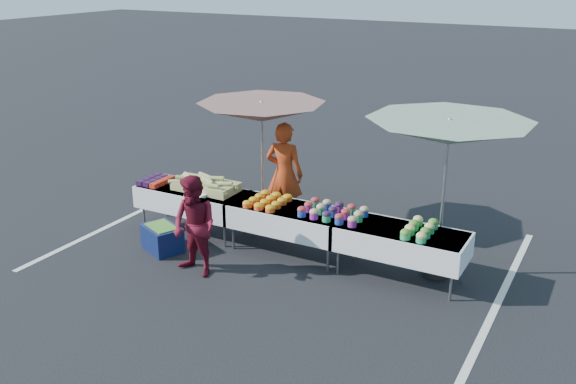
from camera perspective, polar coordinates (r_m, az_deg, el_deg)
The scene contains 17 objects.
ground at distance 10.03m, azimuth 0.00°, elevation -5.38°, with size 80.00×80.00×0.00m, color black.
stripe_left at distance 11.78m, azimuth -13.81°, elevation -2.04°, with size 0.10×5.00×0.00m, color silver.
stripe_right at distance 9.11m, azimuth 18.20°, elevation -9.21°, with size 0.10×5.00×0.00m, color silver.
table_left at distance 10.72m, azimuth -8.48°, elevation -0.54°, with size 1.86×0.81×0.75m.
table_center at distance 9.80m, azimuth 0.00°, elevation -2.29°, with size 1.86×0.81×0.75m.
table_right at distance 9.14m, azimuth 9.98°, elevation -4.29°, with size 1.86×0.81×0.75m.
berry_punnets at distance 11.03m, azimuth -11.68°, elevation 1.00°, with size 0.40×0.54×0.08m.
corn_pile at distance 10.52m, azimuth -7.30°, elevation 0.62°, with size 1.16×0.57×0.26m.
plastic_bags at distance 10.26m, azimuth -8.19°, elevation -0.32°, with size 0.30×0.25×0.05m, color white.
carrot_bowls at distance 9.87m, azimuth -1.81°, elevation -0.78°, with size 0.55×0.69×0.11m.
potato_cups at distance 9.39m, azimuth 4.02°, elevation -1.71°, with size 0.94×0.58×0.16m.
bean_baskets at distance 8.97m, azimuth 11.62°, elevation -3.22°, with size 0.36×0.68×0.15m.
vendor at distance 10.79m, azimuth -0.33°, elevation 1.59°, with size 0.65×0.43×1.79m, color #B83915.
customer at distance 9.18m, azimuth -8.30°, elevation -3.05°, with size 0.72×0.56×1.47m, color maroon.
umbrella_left at distance 10.49m, azimuth -2.37°, elevation 7.03°, with size 2.47×2.47×2.15m.
umbrella_right at distance 8.90m, azimuth 14.09°, elevation 5.08°, with size 2.90×2.90×2.31m.
storage_bin at distance 10.21m, azimuth -11.11°, elevation -4.00°, with size 0.75×0.67×0.41m.
Camera 1 is at (4.35, -7.97, 4.27)m, focal length 40.00 mm.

